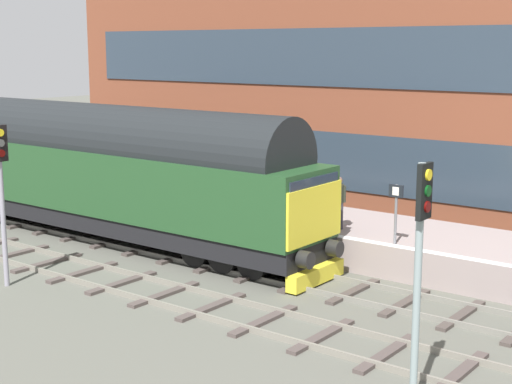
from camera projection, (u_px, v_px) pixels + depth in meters
The scene contains 10 objects.
ground_plane at pixel (263, 273), 22.69m from camera, with size 140.00×140.00×0.00m, color #56574E.
track_main at pixel (263, 271), 22.68m from camera, with size 2.50×60.00×0.15m.
track_adjacent_west at pixel (188, 300), 20.12m from camera, with size 2.50×60.00×0.15m.
station_platform at pixel (328, 234), 25.40m from camera, with size 4.00×44.00×1.01m.
station_building at pixel (428, 63), 29.30m from camera, with size 4.21×34.32×11.95m.
diesel_locomotive at pixel (96, 167), 26.56m from camera, with size 2.74×18.48×4.68m.
signal_post_mid at pixel (420, 256), 13.52m from camera, with size 0.44×0.22×4.61m.
signal_post_far at pixel (1, 184), 20.94m from camera, with size 0.44×0.22×4.51m.
platform_number_sign at pixel (396, 204), 21.84m from camera, with size 0.10×0.44×1.73m.
waiting_passenger at pixel (339, 198), 23.72m from camera, with size 0.35×0.51×1.64m.
Camera 1 is at (-17.47, -13.13, 6.58)m, focal length 53.94 mm.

